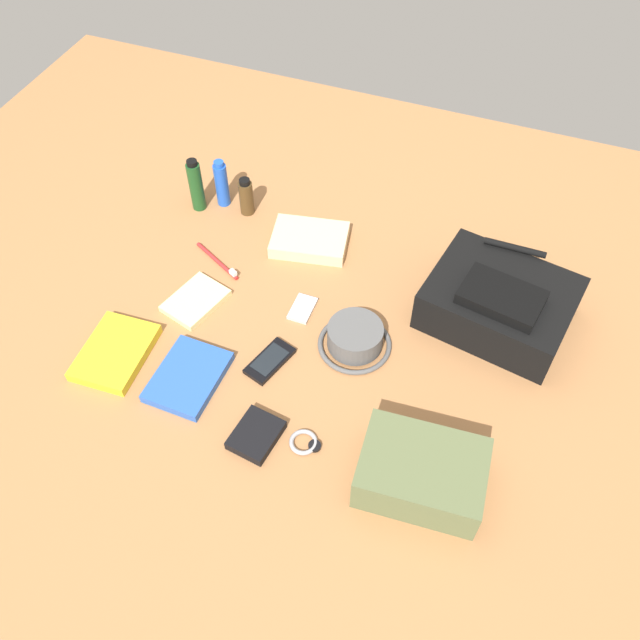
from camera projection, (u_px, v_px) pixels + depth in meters
ground_plane at (320, 333)px, 1.65m from camera, size 2.64×2.02×0.02m
backpack at (499, 302)px, 1.61m from camera, size 0.38×0.32×0.14m
toiletry_pouch at (422, 472)px, 1.35m from camera, size 0.26×0.24×0.10m
bucket_hat at (355, 338)px, 1.58m from camera, size 0.18×0.18×0.07m
shampoo_bottle at (196, 185)px, 1.85m from camera, size 0.04×0.04×0.16m
deodorant_spray at (222, 184)px, 1.87m from camera, size 0.04×0.04×0.15m
cologne_bottle at (246, 197)px, 1.86m from camera, size 0.04×0.04×0.11m
paperback_novel at (115, 353)px, 1.58m from camera, size 0.16×0.21×0.03m
travel_guidebook at (188, 377)px, 1.54m from camera, size 0.15×0.19×0.02m
cell_phone at (270, 361)px, 1.57m from camera, size 0.09×0.14×0.01m
media_player at (302, 309)px, 1.67m from camera, size 0.05×0.08×0.01m
wristwatch at (305, 443)px, 1.44m from camera, size 0.07×0.06×0.01m
toothbrush at (219, 263)px, 1.77m from camera, size 0.16×0.09×0.02m
wallet at (256, 435)px, 1.44m from camera, size 0.10×0.12×0.02m
notepad at (196, 301)px, 1.69m from camera, size 0.15×0.17×0.02m
folded_towel at (310, 240)px, 1.81m from camera, size 0.22×0.18×0.04m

